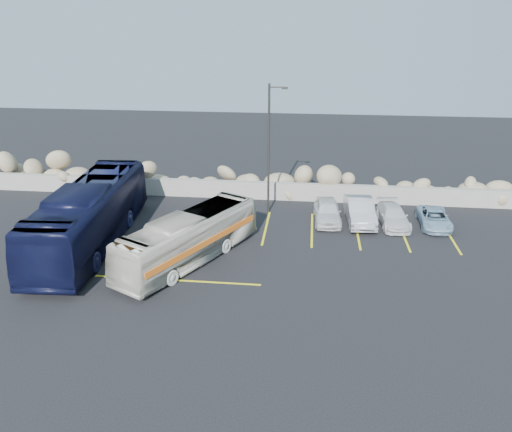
# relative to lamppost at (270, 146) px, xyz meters

# --- Properties ---
(ground) EXTENTS (90.00, 90.00, 0.00)m
(ground) POSITION_rel_lamppost_xyz_m (-2.56, -9.50, -4.30)
(ground) COLOR black
(ground) RESTS_ON ground
(seawall) EXTENTS (60.00, 0.40, 1.20)m
(seawall) POSITION_rel_lamppost_xyz_m (-2.56, 2.50, -3.70)
(seawall) COLOR gray
(seawall) RESTS_ON ground
(riprap_pile) EXTENTS (54.00, 2.80, 2.60)m
(riprap_pile) POSITION_rel_lamppost_xyz_m (-2.56, 3.70, -3.00)
(riprap_pile) COLOR #9D8B67
(riprap_pile) RESTS_ON ground
(parking_lines) EXTENTS (18.16, 9.36, 0.01)m
(parking_lines) POSITION_rel_lamppost_xyz_m (2.09, -3.93, -4.29)
(parking_lines) COLOR yellow
(parking_lines) RESTS_ON ground
(lamppost) EXTENTS (1.14, 0.18, 8.00)m
(lamppost) POSITION_rel_lamppost_xyz_m (0.00, 0.00, 0.00)
(lamppost) COLOR #302E2B
(lamppost) RESTS_ON ground
(vintage_bus) EXTENTS (6.05, 8.99, 2.52)m
(vintage_bus) POSITION_rel_lamppost_xyz_m (-3.40, -7.20, -3.04)
(vintage_bus) COLOR silver
(vintage_bus) RESTS_ON ground
(tour_coach) EXTENTS (3.55, 12.34, 3.40)m
(tour_coach) POSITION_rel_lamppost_xyz_m (-9.16, -5.75, -2.60)
(tour_coach) COLOR black
(tour_coach) RESTS_ON ground
(car_a) EXTENTS (1.74, 3.93, 1.31)m
(car_a) POSITION_rel_lamppost_xyz_m (3.63, -1.12, -3.64)
(car_a) COLOR silver
(car_a) RESTS_ON ground
(car_b) EXTENTS (1.78, 4.44, 1.44)m
(car_b) POSITION_rel_lamppost_xyz_m (5.57, -1.01, -3.58)
(car_b) COLOR #BAB9BF
(car_b) RESTS_ON ground
(car_c) EXTENTS (1.84, 3.93, 1.11)m
(car_c) POSITION_rel_lamppost_xyz_m (7.51, -1.21, -3.74)
(car_c) COLOR silver
(car_c) RESTS_ON ground
(car_d) EXTENTS (1.78, 3.67, 1.01)m
(car_d) POSITION_rel_lamppost_xyz_m (9.91, -1.19, -3.79)
(car_d) COLOR #88A9C1
(car_d) RESTS_ON ground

